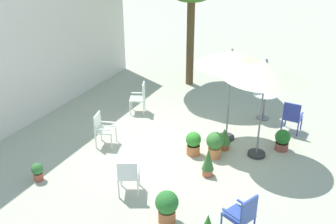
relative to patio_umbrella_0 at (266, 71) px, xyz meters
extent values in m
plane|color=#B0AF99|center=(-0.44, 1.97, -2.25)|extent=(60.00, 60.00, 0.00)
cube|color=silver|center=(-0.44, 6.56, 0.24)|extent=(9.58, 0.30, 4.98)
cylinder|color=brown|center=(3.91, 3.45, -0.56)|extent=(0.27, 0.27, 3.39)
cylinder|color=#2D2D2D|center=(0.00, 0.00, -2.21)|extent=(0.44, 0.44, 0.08)
cylinder|color=slate|center=(0.00, 0.00, -1.01)|extent=(0.04, 0.04, 2.48)
cone|color=beige|center=(0.00, 0.00, 0.03)|extent=(1.94, 1.94, 0.40)
sphere|color=slate|center=(0.00, 0.00, 0.25)|extent=(0.06, 0.06, 0.06)
cylinder|color=#2D2D2D|center=(0.51, 0.96, -2.21)|extent=(0.44, 0.44, 0.08)
cylinder|color=slate|center=(0.51, 0.96, -1.02)|extent=(0.04, 0.04, 2.46)
cone|color=beige|center=(0.51, 0.96, 0.02)|extent=(1.84, 1.84, 0.37)
sphere|color=slate|center=(0.51, 0.96, 0.24)|extent=(0.06, 0.06, 0.06)
cylinder|color=white|center=(2.16, 0.34, -1.48)|extent=(0.69, 0.69, 0.02)
cylinder|color=slate|center=(2.16, 0.34, -1.87)|extent=(0.06, 0.06, 0.76)
cylinder|color=slate|center=(2.16, 0.34, -2.24)|extent=(0.38, 0.38, 0.03)
cube|color=#313D9A|center=(1.69, -0.56, -1.83)|extent=(0.50, 0.52, 0.04)
cube|color=#313D9A|center=(1.48, -0.54, -1.57)|extent=(0.08, 0.46, 0.48)
cube|color=#313D9A|center=(1.67, -0.78, -1.71)|extent=(0.42, 0.08, 0.03)
cube|color=#313D9A|center=(1.71, -0.34, -1.71)|extent=(0.42, 0.08, 0.03)
cylinder|color=#313D9A|center=(1.88, -0.80, -2.05)|extent=(0.04, 0.04, 0.41)
cylinder|color=#313D9A|center=(1.92, -0.36, -2.05)|extent=(0.04, 0.04, 0.41)
cylinder|color=#313D9A|center=(1.46, -0.76, -2.05)|extent=(0.04, 0.04, 0.41)
cylinder|color=#313D9A|center=(1.50, -0.32, -2.05)|extent=(0.04, 0.04, 0.41)
cube|color=#354DA0|center=(-2.95, -0.35, -1.81)|extent=(0.61, 0.62, 0.04)
cube|color=#354DA0|center=(-3.04, -0.55, -1.55)|extent=(0.40, 0.22, 0.47)
cube|color=#354DA0|center=(-2.76, -0.44, -1.69)|extent=(0.22, 0.41, 0.03)
cube|color=#354DA0|center=(-3.13, -0.27, -1.69)|extent=(0.22, 0.41, 0.03)
cylinder|color=#354DA0|center=(-2.67, -0.24, -2.04)|extent=(0.04, 0.04, 0.43)
cylinder|color=#354DA0|center=(-3.04, -0.07, -2.04)|extent=(0.04, 0.04, 0.43)
cube|color=white|center=(0.97, 3.97, -1.81)|extent=(0.57, 0.58, 0.04)
cube|color=white|center=(1.04, 3.78, -1.54)|extent=(0.39, 0.19, 0.50)
cube|color=white|center=(1.15, 4.04, -1.69)|extent=(0.19, 0.39, 0.03)
cube|color=white|center=(0.79, 3.89, -1.69)|extent=(0.19, 0.39, 0.03)
cylinder|color=white|center=(1.07, 4.23, -2.04)|extent=(0.04, 0.04, 0.42)
cylinder|color=white|center=(0.71, 4.08, -2.04)|extent=(0.04, 0.04, 0.42)
cylinder|color=white|center=(1.23, 3.85, -2.04)|extent=(0.04, 0.04, 0.42)
cylinder|color=white|center=(0.86, 3.70, -2.04)|extent=(0.04, 0.04, 0.42)
cube|color=silver|center=(-2.67, 2.14, -1.79)|extent=(0.63, 0.61, 0.04)
cube|color=silver|center=(-2.87, 2.04, -1.58)|extent=(0.22, 0.40, 0.39)
cube|color=silver|center=(-2.58, 1.96, -1.67)|extent=(0.41, 0.22, 0.03)
cube|color=silver|center=(-2.76, 2.32, -1.67)|extent=(0.41, 0.22, 0.03)
cylinder|color=silver|center=(-2.38, 2.05, -2.03)|extent=(0.04, 0.04, 0.44)
cylinder|color=silver|center=(-2.55, 2.42, -2.03)|extent=(0.04, 0.04, 0.44)
cylinder|color=silver|center=(-2.79, 1.86, -2.03)|extent=(0.04, 0.04, 0.44)
cylinder|color=silver|center=(-2.96, 2.22, -2.03)|extent=(0.04, 0.04, 0.44)
cube|color=white|center=(-1.16, 3.72, -1.81)|extent=(0.57, 0.57, 0.04)
cube|color=white|center=(-1.22, 3.92, -1.58)|extent=(0.44, 0.16, 0.42)
cube|color=white|center=(-1.37, 3.66, -1.69)|extent=(0.15, 0.40, 0.03)
cube|color=white|center=(-0.96, 3.78, -1.69)|extent=(0.15, 0.40, 0.03)
cylinder|color=white|center=(-1.31, 3.46, -2.04)|extent=(0.04, 0.04, 0.42)
cylinder|color=white|center=(-0.90, 3.58, -2.04)|extent=(0.04, 0.04, 0.42)
cylinder|color=white|center=(-1.43, 3.86, -2.04)|extent=(0.04, 0.04, 0.42)
cylinder|color=white|center=(-1.01, 3.98, -2.04)|extent=(0.04, 0.04, 0.42)
cylinder|color=#A44E38|center=(-3.18, 4.22, -2.16)|extent=(0.21, 0.21, 0.19)
cylinder|color=#382819|center=(-3.18, 4.22, -2.08)|extent=(0.18, 0.18, 0.02)
sphere|color=#356D32|center=(-3.18, 4.22, -1.95)|extent=(0.27, 0.27, 0.27)
cylinder|color=#C36F42|center=(-0.62, 1.47, -2.12)|extent=(0.34, 0.34, 0.26)
cylinder|color=#382819|center=(-0.62, 1.47, -2.01)|extent=(0.30, 0.30, 0.02)
sphere|color=#32882C|center=(-0.62, 1.47, -1.83)|extent=(0.38, 0.38, 0.38)
cylinder|color=#BC613F|center=(-1.36, 0.81, -2.17)|extent=(0.24, 0.24, 0.17)
cylinder|color=#382819|center=(-1.36, 0.81, -2.09)|extent=(0.21, 0.21, 0.02)
cone|color=#36682F|center=(-1.36, 0.81, -1.82)|extent=(0.29, 0.29, 0.52)
cylinder|color=#AF6138|center=(-3.19, 0.99, -2.12)|extent=(0.34, 0.34, 0.27)
cylinder|color=#382819|center=(-3.19, 0.99, -1.99)|extent=(0.30, 0.30, 0.02)
sphere|color=#2C712D|center=(-3.19, 0.99, -1.79)|extent=(0.46, 0.46, 0.46)
cylinder|color=#C77540|center=(-0.52, 0.94, -2.12)|extent=(0.33, 0.33, 0.27)
cylinder|color=#382819|center=(-0.52, 0.94, -1.99)|extent=(0.29, 0.29, 0.02)
sphere|color=#397432|center=(-0.52, 0.94, -1.79)|extent=(0.44, 0.44, 0.44)
sphere|color=#DE5135|center=(-0.42, 0.83, -1.81)|extent=(0.08, 0.08, 0.08)
sphere|color=#DE5135|center=(-0.63, 0.79, -1.82)|extent=(0.08, 0.08, 0.08)
sphere|color=#DE5135|center=(-0.42, 0.84, -1.79)|extent=(0.11, 0.11, 0.11)
sphere|color=#DE5135|center=(-0.45, 0.81, -1.84)|extent=(0.10, 0.10, 0.10)
cylinder|color=brown|center=(0.55, -0.51, -2.15)|extent=(0.34, 0.34, 0.21)
cylinder|color=#382819|center=(0.55, -0.51, -2.06)|extent=(0.30, 0.30, 0.02)
sphere|color=#256B27|center=(0.55, -0.51, -1.88)|extent=(0.39, 0.39, 0.39)
sphere|color=gold|center=(0.43, -0.46, -1.93)|extent=(0.09, 0.09, 0.09)
sphere|color=gold|center=(0.60, -0.41, -1.93)|extent=(0.11, 0.11, 0.11)
sphere|color=gold|center=(0.43, -0.58, -1.91)|extent=(0.08, 0.08, 0.08)
cylinder|color=#964D2A|center=(-0.04, 0.85, -2.17)|extent=(0.29, 0.29, 0.17)
cylinder|color=#382819|center=(-0.04, 0.85, -2.09)|extent=(0.26, 0.26, 0.02)
cone|color=#38722E|center=(-0.04, 0.85, -1.88)|extent=(0.35, 0.35, 0.41)
camera|label=1|loc=(-8.71, -1.64, 3.01)|focal=42.37mm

